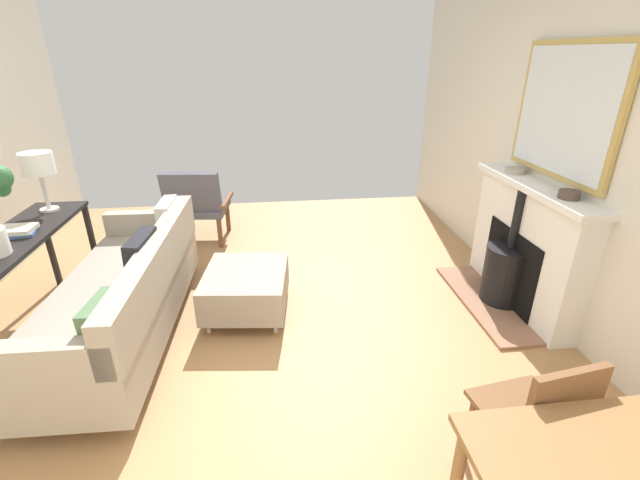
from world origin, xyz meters
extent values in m
cube|color=#A87A4C|center=(0.00, 0.00, 0.00)|extent=(4.84, 6.11, 0.01)
cube|color=beige|center=(-2.42, 0.00, 1.35)|extent=(0.12, 6.11, 2.69)
cube|color=#93664C|center=(-1.97, -0.13, 0.01)|extent=(0.36, 1.25, 0.03)
cube|color=white|center=(-2.25, -0.13, 0.50)|extent=(0.21, 1.32, 1.01)
cube|color=black|center=(-2.17, -0.13, 0.34)|extent=(0.06, 0.76, 0.63)
cylinder|color=black|center=(-2.13, -0.13, 0.27)|extent=(0.36, 0.36, 0.47)
cylinder|color=black|center=(-2.13, -0.13, 0.51)|extent=(0.38, 0.38, 0.02)
cylinder|color=black|center=(-2.13, -0.13, 0.76)|extent=(0.07, 0.07, 0.49)
cube|color=white|center=(-2.23, -0.13, 1.03)|extent=(0.26, 1.40, 0.05)
cube|color=tan|center=(-2.33, -0.13, 1.59)|extent=(0.04, 1.10, 0.95)
cube|color=silver|center=(-2.31, -0.13, 1.59)|extent=(0.01, 1.02, 0.87)
cylinder|color=#9E9384|center=(-2.24, -0.45, 1.08)|extent=(0.16, 0.16, 0.04)
torus|color=#9E9384|center=(-2.24, -0.45, 1.09)|extent=(0.16, 0.16, 0.01)
cylinder|color=#47382D|center=(-2.24, 0.24, 1.08)|extent=(0.14, 0.14, 0.05)
torus|color=#47382D|center=(-2.24, 0.24, 1.10)|extent=(0.14, 0.14, 0.01)
cylinder|color=#B2B2B7|center=(1.25, -0.91, 0.05)|extent=(0.04, 0.04, 0.10)
cylinder|color=#B2B2B7|center=(1.30, 0.83, 0.05)|extent=(0.04, 0.04, 0.10)
cylinder|color=#B2B2B7|center=(0.62, -0.89, 0.05)|extent=(0.04, 0.04, 0.10)
cylinder|color=#B2B2B7|center=(0.67, 0.85, 0.05)|extent=(0.04, 0.04, 0.10)
cube|color=gray|center=(0.96, -0.03, 0.27)|extent=(0.85, 2.07, 0.34)
cube|color=gray|center=(0.63, -0.02, 0.61)|extent=(0.20, 2.05, 0.34)
cube|color=gray|center=(0.93, -0.99, 0.54)|extent=(0.75, 0.14, 0.21)
cube|color=gray|center=(0.99, 0.94, 0.54)|extent=(0.75, 0.14, 0.21)
cube|color=beige|center=(0.71, -0.82, 0.61)|extent=(0.13, 0.38, 0.38)
cube|color=black|center=(0.73, -0.03, 0.61)|extent=(0.16, 0.40, 0.40)
cube|color=#4C6B47|center=(0.75, 0.71, 0.58)|extent=(0.15, 0.34, 0.33)
cylinder|color=#B2B2B7|center=(0.26, -0.55, 0.04)|extent=(0.04, 0.04, 0.09)
cylinder|color=#B2B2B7|center=(0.33, 0.02, 0.04)|extent=(0.04, 0.04, 0.09)
cylinder|color=#B2B2B7|center=(-0.25, -0.50, 0.04)|extent=(0.04, 0.04, 0.09)
cylinder|color=#B2B2B7|center=(-0.19, 0.08, 0.04)|extent=(0.04, 0.04, 0.09)
cube|color=gray|center=(0.04, -0.24, 0.23)|extent=(0.72, 0.79, 0.28)
cube|color=brown|center=(0.33, -2.04, 0.18)|extent=(0.05, 0.05, 0.36)
cube|color=brown|center=(0.84, -2.09, 0.18)|extent=(0.05, 0.05, 0.36)
cube|color=brown|center=(0.38, -1.56, 0.18)|extent=(0.05, 0.05, 0.36)
cube|color=brown|center=(0.88, -1.61, 0.18)|extent=(0.05, 0.05, 0.36)
cube|color=#4C4C56|center=(0.61, -1.83, 0.38)|extent=(0.65, 0.62, 0.08)
cube|color=#4C4C56|center=(0.63, -1.58, 0.64)|extent=(0.61, 0.21, 0.44)
cube|color=brown|center=(0.29, -1.79, 0.47)|extent=(0.09, 0.53, 0.04)
cube|color=brown|center=(0.92, -1.86, 0.47)|extent=(0.09, 0.53, 0.04)
cube|color=black|center=(1.42, -0.90, 0.38)|extent=(0.04, 0.04, 0.76)
cube|color=black|center=(1.79, -0.90, 0.38)|extent=(0.04, 0.04, 0.76)
cube|color=black|center=(1.60, -0.03, 0.78)|extent=(0.43, 1.81, 0.03)
cylinder|color=beige|center=(1.60, -0.71, 0.80)|extent=(0.14, 0.14, 0.02)
cylinder|color=beige|center=(1.60, -0.71, 0.96)|extent=(0.03, 0.03, 0.29)
cylinder|color=silver|center=(1.60, -0.71, 1.18)|extent=(0.24, 0.24, 0.17)
sphere|color=#26562D|center=(1.49, -0.01, 1.19)|extent=(0.10, 0.10, 0.10)
cube|color=#38517F|center=(1.61, -0.20, 0.80)|extent=(0.29, 0.24, 0.02)
cube|color=beige|center=(1.61, -0.21, 0.83)|extent=(0.25, 0.19, 0.03)
cylinder|color=brown|center=(-1.47, 1.27, 0.21)|extent=(0.04, 0.04, 0.43)
cylinder|color=brown|center=(-1.15, 1.31, 0.21)|extent=(0.04, 0.04, 0.43)
cylinder|color=brown|center=(-1.52, 1.58, 0.21)|extent=(0.04, 0.04, 0.43)
cube|color=brown|center=(-1.33, 1.45, 0.44)|extent=(0.45, 0.45, 0.02)
cube|color=brown|center=(-1.36, 1.62, 0.64)|extent=(0.36, 0.09, 0.38)
camera|label=1|loc=(-0.21, 2.81, 1.98)|focal=23.83mm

